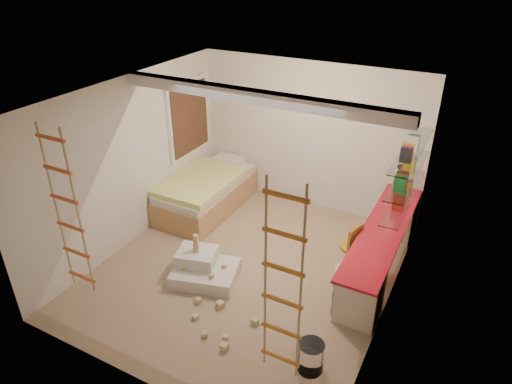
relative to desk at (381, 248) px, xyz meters
The scene contains 15 objects.
floor 1.96m from the desk, 153.35° to the right, with size 4.50×4.50×0.00m, color tan.
ceiling_beam 2.78m from the desk, 161.89° to the right, with size 4.00×0.18×0.16m, color white.
window_frame 3.91m from the desk, behind, with size 0.06×1.15×1.35m, color white.
window_blind 3.88m from the desk, behind, with size 0.02×1.00×1.20m, color #4C2D1E.
rope_ladder_left 4.18m from the desk, 139.59° to the right, with size 0.41×0.04×2.13m, color #C94C22, non-canonical shape.
rope_ladder_right 2.86m from the desk, 98.00° to the right, with size 0.41×0.04×2.13m, color #BD7C20, non-canonical shape.
waste_bin 2.13m from the desk, 95.95° to the right, with size 0.30×0.30×0.37m, color white.
desk is the anchor object (origin of this frame).
shelves 1.14m from the desk, 60.31° to the left, with size 0.25×1.80×0.71m.
bed 3.22m from the desk, behind, with size 1.02×2.00×0.69m.
task_lamp 1.21m from the desk, 92.80° to the left, with size 0.14×0.36×0.57m.
swivel_chair 0.41m from the desk, 143.04° to the right, with size 0.60×0.60×0.82m.
play_platform 2.55m from the desk, 148.90° to the right, with size 1.04×0.90×0.39m.
toy_blocks 2.50m from the desk, 136.92° to the right, with size 1.34×1.17×0.66m.
books 1.24m from the desk, 60.31° to the left, with size 0.14×0.70×0.92m.
Camera 1 is at (2.63, -4.69, 4.19)m, focal length 32.00 mm.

